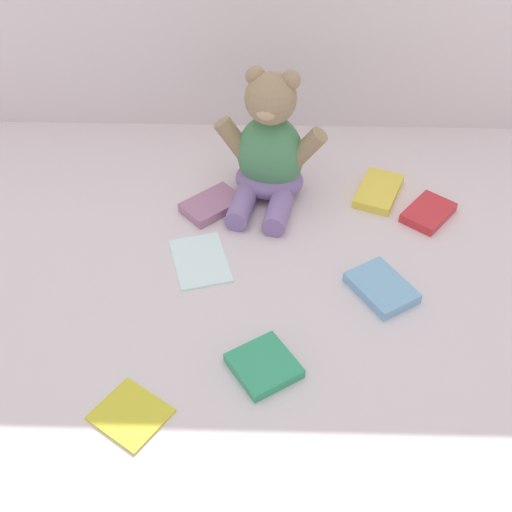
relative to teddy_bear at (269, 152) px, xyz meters
The scene contains 9 objects.
ground_plane 0.23m from the teddy_bear, 98.01° to the right, with size 3.20×3.20×0.00m, color silver.
teddy_bear is the anchor object (origin of this frame).
book_case_0 0.60m from the teddy_bear, 110.18° to the right, with size 0.09×0.10×0.01m, color gold.
book_case_1 0.34m from the teddy_bear, 12.22° to the right, with size 0.07×0.11×0.02m, color red.
book_case_2 0.27m from the teddy_bear, 120.66° to the right, with size 0.10×0.14×0.01m, color white.
book_case_3 0.36m from the teddy_bear, 54.17° to the right, with size 0.08×0.12×0.02m, color #78ACD3.
book_case_4 0.47m from the teddy_bear, 90.34° to the right, with size 0.10×0.09×0.02m, color #309A67.
book_case_5 0.25m from the teddy_bear, ahead, with size 0.08×0.13×0.02m, color yellow.
book_case_6 0.16m from the teddy_bear, 153.93° to the right, with size 0.08×0.12×0.02m, color #A76D8D.
Camera 1 is at (0.03, -0.92, 0.87)m, focal length 47.19 mm.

